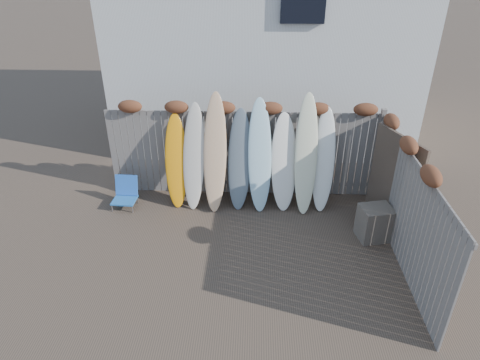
{
  "coord_description": "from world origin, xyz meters",
  "views": [
    {
      "loc": [
        0.28,
        -6.26,
        5.23
      ],
      "look_at": [
        0.0,
        1.2,
        1.0
      ],
      "focal_mm": 32.0,
      "sensor_mm": 36.0,
      "label": 1
    }
  ],
  "objects_px": {
    "beach_chair": "(126,193)",
    "surfboard_0": "(176,161)",
    "wooden_crate": "(375,223)",
    "lattice_panel": "(393,184)"
  },
  "relations": [
    {
      "from": "beach_chair",
      "to": "lattice_panel",
      "type": "relative_size",
      "value": 0.32
    },
    {
      "from": "wooden_crate",
      "to": "beach_chair",
      "type": "bearing_deg",
      "value": 169.05
    },
    {
      "from": "surfboard_0",
      "to": "beach_chair",
      "type": "bearing_deg",
      "value": -172.62
    },
    {
      "from": "beach_chair",
      "to": "wooden_crate",
      "type": "height_order",
      "value": "wooden_crate"
    },
    {
      "from": "wooden_crate",
      "to": "surfboard_0",
      "type": "xyz_separation_m",
      "value": [
        -4.09,
        1.23,
        0.65
      ]
    },
    {
      "from": "wooden_crate",
      "to": "surfboard_0",
      "type": "bearing_deg",
      "value": 163.22
    },
    {
      "from": "lattice_panel",
      "to": "surfboard_0",
      "type": "bearing_deg",
      "value": 145.78
    },
    {
      "from": "wooden_crate",
      "to": "lattice_panel",
      "type": "bearing_deg",
      "value": 46.15
    },
    {
      "from": "beach_chair",
      "to": "surfboard_0",
      "type": "distance_m",
      "value": 1.36
    },
    {
      "from": "surfboard_0",
      "to": "wooden_crate",
      "type": "bearing_deg",
      "value": -20.19
    }
  ]
}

